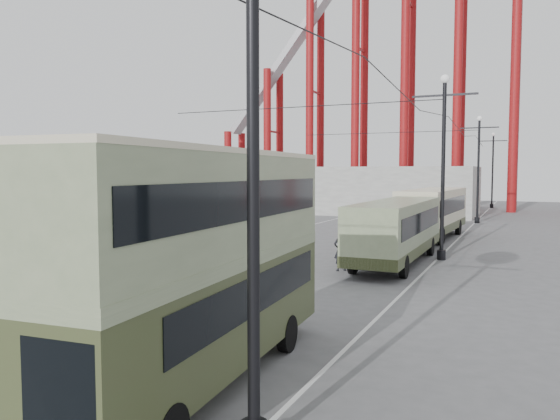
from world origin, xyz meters
The scene contains 11 objects.
ground centered at (0.00, 0.00, 0.00)m, with size 160.00×160.00×0.00m, color #555557.
road_markings centered at (-0.86, 19.70, 0.01)m, with size 12.52×120.00×0.01m.
lamp_post_mid centered at (5.60, 18.00, 4.68)m, with size 3.20×0.44×9.32m.
lamp_post_far centered at (5.60, 40.00, 4.68)m, with size 3.20×0.44×9.32m.
lamp_post_distant centered at (5.60, 62.00, 4.68)m, with size 3.20×0.44×9.32m.
roller_coaster centered at (-2.49, 56.89, 22.92)m, with size 52.95×5.00×55.48m.
fairground_shed centered at (-6.00, 47.00, 2.50)m, with size 22.00×10.00×5.00m, color gray.
double_decker_bus centered at (3.27, -0.94, 2.76)m, with size 2.97×9.33×4.93m.
single_decker_green centered at (3.75, 15.97, 1.72)m, with size 2.52×10.81×3.05m.
single_decker_cream centered at (3.76, 27.16, 1.86)m, with size 3.21×10.75×3.31m.
pedestrian centered at (1.90, 12.90, 0.93)m, with size 0.68×0.45×1.87m, color black.
Camera 1 is at (9.45, -10.51, 4.47)m, focal length 35.00 mm.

